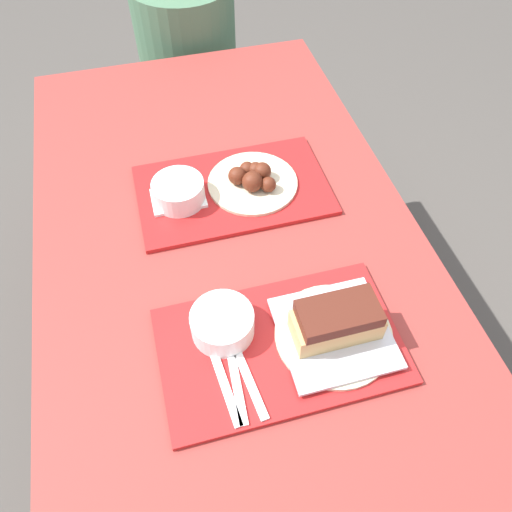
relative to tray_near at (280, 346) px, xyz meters
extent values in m
plane|color=#4C4742|center=(-0.03, 0.20, -0.79)|extent=(12.00, 12.00, 0.00)
cube|color=maroon|center=(-0.03, 0.20, -0.03)|extent=(0.86, 1.75, 0.04)
cylinder|color=maroon|center=(-0.40, 0.99, -0.42)|extent=(0.07, 0.07, 0.74)
cylinder|color=maroon|center=(0.34, 0.99, -0.42)|extent=(0.07, 0.07, 0.74)
cube|color=maroon|center=(-0.03, 1.29, -0.37)|extent=(0.82, 0.28, 0.04)
cylinder|color=maroon|center=(-0.38, 1.29, -0.58)|extent=(0.06, 0.06, 0.40)
cylinder|color=maroon|center=(0.32, 1.29, -0.58)|extent=(0.06, 0.06, 0.40)
cube|color=red|center=(0.00, 0.00, 0.00)|extent=(0.46, 0.28, 0.01)
cube|color=red|center=(0.01, 0.43, 0.00)|extent=(0.46, 0.28, 0.01)
cylinder|color=white|center=(-0.10, 0.06, 0.03)|extent=(0.12, 0.12, 0.05)
cylinder|color=beige|center=(-0.10, 0.06, 0.05)|extent=(0.11, 0.11, 0.01)
cylinder|color=beige|center=(0.10, -0.01, 0.01)|extent=(0.23, 0.23, 0.01)
cube|color=silver|center=(0.10, -0.01, 0.02)|extent=(0.21, 0.21, 0.01)
cube|color=tan|center=(0.10, -0.01, 0.05)|extent=(0.17, 0.08, 0.05)
cube|color=#4C1E14|center=(0.10, -0.01, 0.09)|extent=(0.15, 0.08, 0.03)
cube|color=white|center=(-0.10, -0.05, 0.01)|extent=(0.03, 0.17, 0.00)
cube|color=white|center=(-0.08, -0.05, 0.01)|extent=(0.04, 0.17, 0.00)
cube|color=white|center=(-0.12, -0.05, 0.01)|extent=(0.03, 0.17, 0.00)
cylinder|color=white|center=(-0.12, 0.43, 0.03)|extent=(0.12, 0.12, 0.05)
cylinder|color=beige|center=(-0.12, 0.43, 0.05)|extent=(0.11, 0.11, 0.01)
cylinder|color=beige|center=(0.06, 0.44, 0.01)|extent=(0.22, 0.22, 0.01)
sphere|color=#562314|center=(0.09, 0.44, 0.04)|extent=(0.04, 0.04, 0.04)
sphere|color=#562314|center=(0.07, 0.45, 0.03)|extent=(0.04, 0.04, 0.04)
sphere|color=#562314|center=(0.05, 0.46, 0.03)|extent=(0.04, 0.04, 0.04)
sphere|color=#562314|center=(0.02, 0.44, 0.04)|extent=(0.04, 0.04, 0.04)
sphere|color=#562314|center=(0.05, 0.41, 0.04)|extent=(0.05, 0.05, 0.05)
sphere|color=#562314|center=(0.09, 0.40, 0.03)|extent=(0.04, 0.04, 0.04)
cube|color=white|center=(-0.12, 0.43, 0.01)|extent=(0.13, 0.09, 0.01)
cylinder|color=#477051|center=(0.04, 1.29, -0.11)|extent=(0.35, 0.35, 0.47)
camera|label=1|loc=(-0.16, -0.42, 0.86)|focal=35.00mm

